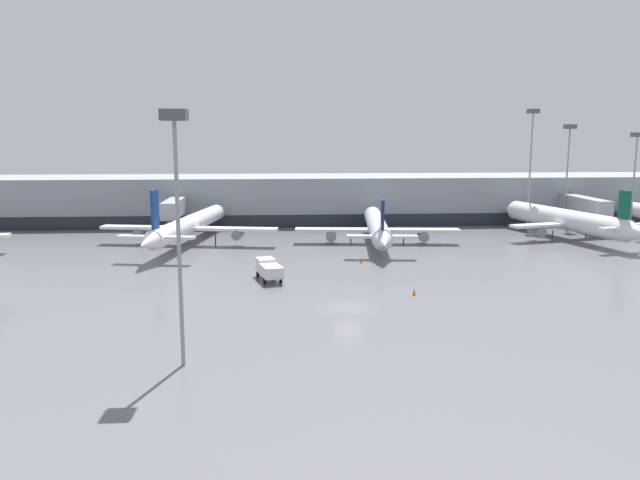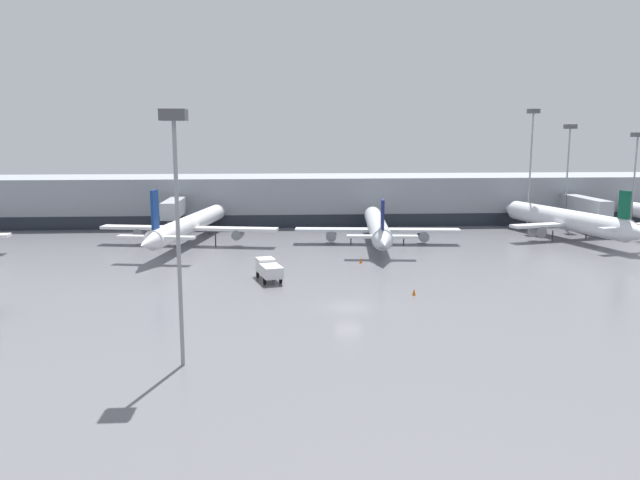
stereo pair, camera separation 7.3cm
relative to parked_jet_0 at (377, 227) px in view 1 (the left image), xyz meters
name	(u,v)px [view 1 (the left image)]	position (x,y,z in m)	size (l,w,h in m)	color
ground_plane	(349,307)	(-8.61, -35.94, -2.70)	(320.00, 320.00, 0.00)	slate
terminal_building	(313,199)	(-8.49, 25.92, 1.79)	(160.00, 30.61, 9.00)	gray
parked_jet_0	(377,227)	(0.00, 0.00, 0.00)	(25.85, 34.81, 8.21)	silver
parked_jet_2	(188,225)	(-29.32, 0.67, 0.48)	(27.74, 37.98, 9.79)	white
parked_jet_3	(567,220)	(31.58, 1.82, 0.50)	(20.52, 35.37, 9.02)	silver
service_truck_1	(269,269)	(-16.69, -23.71, -1.31)	(3.43, 6.04, 2.34)	silver
traffic_cone_0	(267,267)	(-17.05, -18.33, -2.32)	(0.48, 0.48, 0.77)	orange
traffic_cone_1	(361,260)	(-4.52, -14.62, -2.34)	(0.42, 0.42, 0.73)	orange
traffic_cone_2	(414,292)	(-1.09, -31.76, -2.34)	(0.41, 0.41, 0.73)	orange
apron_light_mast_0	(176,167)	(-22.76, -50.83, 12.04)	(1.80, 1.80, 18.74)	gray
apron_light_mast_1	(532,137)	(30.52, 15.46, 13.91)	(1.80, 1.80, 21.51)	gray
apron_light_mast_2	(569,147)	(37.45, 15.26, 12.08)	(1.80, 1.80, 18.79)	gray
apron_light_mast_3	(636,152)	(49.26, 13.56, 11.08)	(1.80, 1.80, 17.34)	gray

